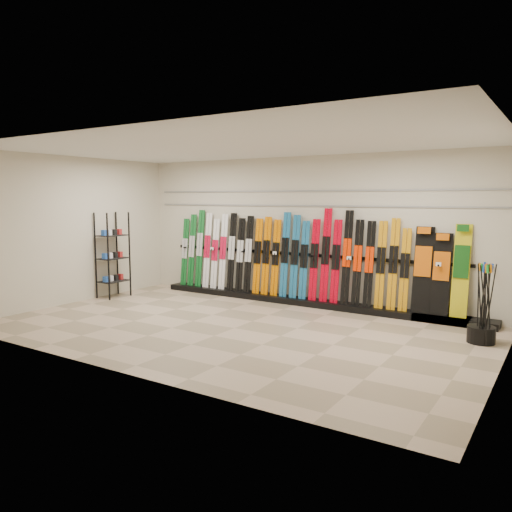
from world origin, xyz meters
The scene contains 13 objects.
floor centered at (0.00, 0.00, 0.00)m, with size 8.00×8.00×0.00m, color gray.
back_wall centered at (0.00, 2.50, 1.50)m, with size 8.00×8.00×0.00m, color beige.
left_wall centered at (-4.00, 0.00, 1.50)m, with size 5.00×5.00×0.00m, color beige.
right_wall centered at (4.00, 0.00, 1.50)m, with size 5.00×5.00×0.00m, color beige.
ceiling centered at (0.00, 0.00, 3.00)m, with size 8.00×8.00×0.00m, color silver.
ski_rack_base centered at (0.22, 2.28, 0.06)m, with size 8.00×0.40×0.12m, color black.
skis centered at (-0.45, 2.32, 0.95)m, with size 5.36×0.22×1.84m.
snowboards centered at (2.76, 2.36, 0.88)m, with size 0.94×0.25×1.60m.
accessory_rack centered at (-3.75, 0.75, 0.92)m, with size 0.40×0.60×1.85m, color black.
pole_bin centered at (3.60, 1.30, 0.12)m, with size 0.41×0.41×0.25m, color black.
ski_poles centered at (3.63, 1.26, 0.61)m, with size 0.26×0.41×1.18m.
slatwall_rail_0 centered at (0.00, 2.48, 2.00)m, with size 7.60×0.02×0.03m, color gray.
slatwall_rail_1 centered at (0.00, 2.48, 2.30)m, with size 7.60×0.02×0.03m, color gray.
Camera 1 is at (4.67, -6.65, 2.16)m, focal length 35.00 mm.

